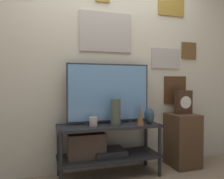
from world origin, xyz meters
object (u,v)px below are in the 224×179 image
object	(u,v)px
vase_slim_bronze	(140,116)
television	(109,93)
vase_tall_ceramic	(116,112)
candle_jar	(93,122)
vase_urn_stoneware	(149,116)
mantel_clock	(183,102)

from	to	relation	value
vase_slim_bronze	television	bearing A→B (deg)	139.95
vase_tall_ceramic	vase_slim_bronze	size ratio (longest dim) A/B	1.37
vase_slim_bronze	candle_jar	distance (m)	0.53
vase_slim_bronze	candle_jar	size ratio (longest dim) A/B	2.17
television	candle_jar	size ratio (longest dim) A/B	9.89
vase_slim_bronze	candle_jar	xyz separation A→B (m)	(-0.51, 0.12, -0.06)
vase_slim_bronze	candle_jar	bearing A→B (deg)	167.22
television	vase_slim_bronze	world-z (taller)	television
vase_urn_stoneware	vase_slim_bronze	size ratio (longest dim) A/B	0.85
television	vase_urn_stoneware	size ratio (longest dim) A/B	5.35
mantel_clock	vase_slim_bronze	bearing A→B (deg)	-163.14
television	vase_tall_ceramic	size ratio (longest dim) A/B	3.33
television	vase_slim_bronze	distance (m)	0.46
television	candle_jar	world-z (taller)	television
television	vase_urn_stoneware	distance (m)	0.55
television	candle_jar	xyz separation A→B (m)	(-0.22, -0.13, -0.31)
candle_jar	mantel_clock	bearing A→B (deg)	4.73
vase_slim_bronze	vase_tall_ceramic	bearing A→B (deg)	158.95
vase_urn_stoneware	mantel_clock	size ratio (longest dim) A/B	0.61
vase_urn_stoneware	candle_jar	world-z (taller)	vase_urn_stoneware
vase_slim_bronze	mantel_clock	world-z (taller)	mantel_clock
television	vase_tall_ceramic	xyz separation A→B (m)	(0.04, -0.15, -0.21)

